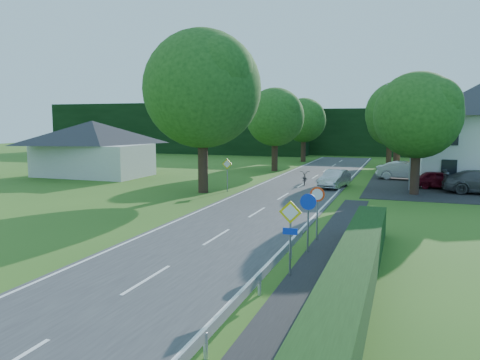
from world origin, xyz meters
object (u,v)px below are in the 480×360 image
at_px(moving_car, 335,179).
at_px(motorcycle, 305,177).
at_px(parked_car_red, 440,180).
at_px(parked_car_silver_a, 405,171).
at_px(streetlight, 410,131).
at_px(parasol, 416,171).

height_order(moving_car, motorcycle, moving_car).
distance_m(parked_car_red, parked_car_silver_a, 5.43).
bearing_deg(parked_car_red, moving_car, 101.47).
bearing_deg(moving_car, motorcycle, 166.72).
relative_size(streetlight, parasol, 3.71).
distance_m(streetlight, parked_car_silver_a, 7.46).
distance_m(streetlight, moving_car, 6.56).
bearing_deg(motorcycle, parasol, 16.62).
height_order(streetlight, parked_car_red, streetlight).
height_order(parked_car_red, parasol, parasol).
distance_m(motorcycle, parasol, 9.63).
distance_m(streetlight, motorcycle, 8.82).
relative_size(streetlight, motorcycle, 3.69).
relative_size(moving_car, parked_car_silver_a, 0.85).
bearing_deg(streetlight, parasol, 82.90).
relative_size(motorcycle, parasol, 1.01).
xyz_separation_m(moving_car, motorcycle, (-2.55, 1.06, -0.11)).
bearing_deg(parked_car_silver_a, parked_car_red, -147.65).
bearing_deg(streetlight, moving_car, -174.76).
bearing_deg(parasol, streetlight, -97.10).
bearing_deg(parked_car_red, parasol, 22.36).
relative_size(moving_car, motorcycle, 1.91).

